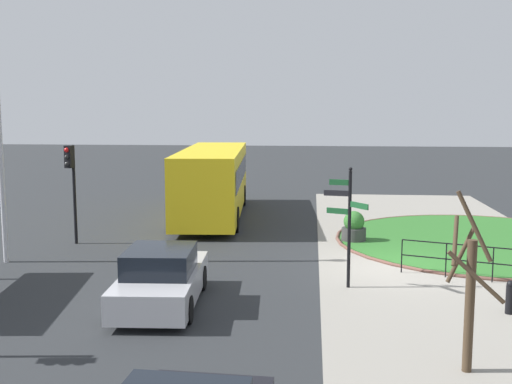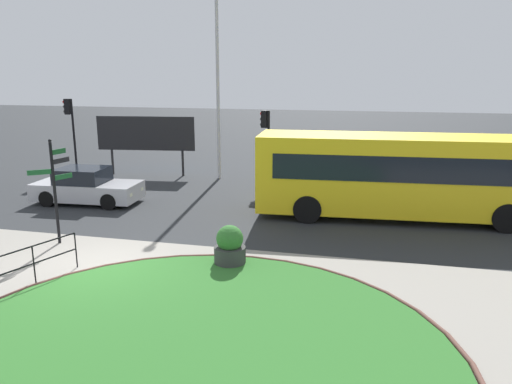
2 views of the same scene
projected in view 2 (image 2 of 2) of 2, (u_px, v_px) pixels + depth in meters
The scene contains 13 objects.
ground at pixel (95, 269), 13.36m from camera, with size 120.00×120.00×0.00m, color #282B2D.
sidewalk_paving at pixel (53, 297), 11.63m from camera, with size 32.00×8.36×0.02m, color gray.
grass_island at pixel (183, 359), 9.05m from camera, with size 10.30×10.30×0.10m, color #2D6B28.
grass_kerb_ring at pixel (183, 359), 9.05m from camera, with size 10.61×10.61×0.11m, color brown.
signpost_directional at pixel (55, 183), 14.96m from camera, with size 0.83×1.13×3.27m.
railing_grass_edge at pixel (10, 268), 11.74m from camera, with size 1.28×3.57×1.01m.
bus_yellow at pixel (402, 174), 17.67m from camera, with size 10.46×3.18×3.01m.
car_far_lane at pixel (87, 187), 20.01m from camera, with size 4.33×2.02×1.45m.
traffic_light_near at pixel (266, 131), 22.60m from camera, with size 0.48×0.31×3.51m.
traffic_light_far at pixel (70, 120), 25.01m from camera, with size 0.49×0.30×3.91m.
lamppost_tall at pixel (218, 76), 23.71m from camera, with size 0.32×0.32×9.51m.
billboard_left at pixel (146, 134), 25.18m from camera, with size 5.06×0.80×3.04m.
planter_near_signpost at pixel (230, 247), 13.47m from camera, with size 0.87×0.87×1.15m.
Camera 2 is at (7.14, -11.14, 5.17)m, focal length 34.58 mm.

